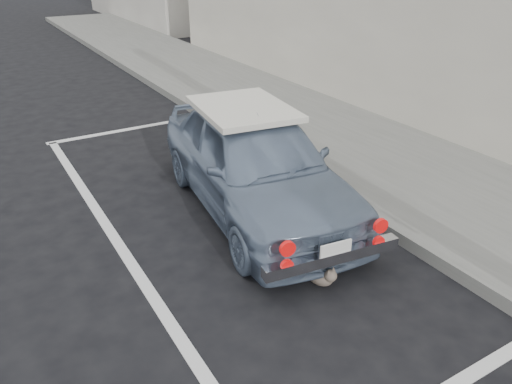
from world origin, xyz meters
The scene contains 6 objects.
ground centered at (0.00, 0.00, 0.00)m, with size 80.00×80.00×0.00m, color black.
sidewalk centered at (3.20, 2.00, 0.07)m, with size 2.80×40.00×0.15m, color slate.
pline_front centered at (0.50, 6.50, 0.00)m, with size 3.00×0.12×0.01m, color silver.
pline_side centered at (-0.90, 3.00, 0.00)m, with size 0.12×7.00×0.01m, color silver.
retro_coupe centered at (0.87, 2.75, 0.65)m, with size 1.98×3.93×1.28m.
cat centered at (0.61, 1.05, 0.12)m, with size 0.26×0.47×0.25m.
Camera 1 is at (-2.02, -2.08, 3.05)m, focal length 35.00 mm.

